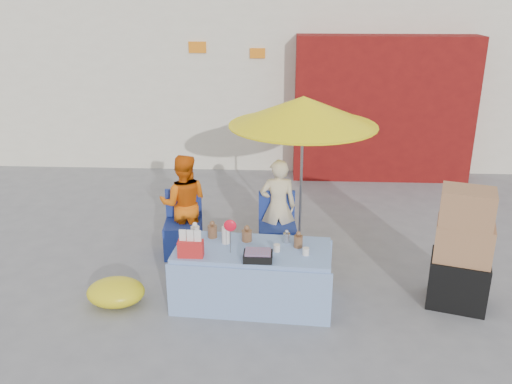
# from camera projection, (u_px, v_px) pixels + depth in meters

# --- Properties ---
(ground) EXTENTS (80.00, 80.00, 0.00)m
(ground) POSITION_uv_depth(u_px,v_px,m) (247.00, 288.00, 6.45)
(ground) COLOR slate
(ground) RESTS_ON ground
(backdrop) EXTENTS (14.00, 8.00, 7.80)m
(backdrop) POSITION_uv_depth(u_px,v_px,m) (291.00, 1.00, 12.37)
(backdrop) COLOR silver
(backdrop) RESTS_ON ground
(market_table) EXTENTS (1.80, 0.94, 1.06)m
(market_table) POSITION_uv_depth(u_px,v_px,m) (252.00, 274.00, 6.06)
(market_table) COLOR #7E95CA
(market_table) RESTS_ON ground
(chair_left) EXTENTS (0.52, 0.51, 0.85)m
(chair_left) POSITION_uv_depth(u_px,v_px,m) (183.00, 236.00, 7.21)
(chair_left) COLOR navy
(chair_left) RESTS_ON ground
(chair_right) EXTENTS (0.52, 0.51, 0.85)m
(chair_right) POSITION_uv_depth(u_px,v_px,m) (277.00, 238.00, 7.15)
(chair_right) COLOR navy
(chair_right) RESTS_ON ground
(vendor_orange) EXTENTS (0.69, 0.56, 1.35)m
(vendor_orange) POSITION_uv_depth(u_px,v_px,m) (184.00, 203.00, 7.19)
(vendor_orange) COLOR orange
(vendor_orange) RESTS_ON ground
(vendor_beige) EXTENTS (0.50, 0.35, 1.30)m
(vendor_beige) POSITION_uv_depth(u_px,v_px,m) (278.00, 207.00, 7.13)
(vendor_beige) COLOR beige
(vendor_beige) RESTS_ON ground
(umbrella) EXTENTS (1.90, 1.90, 2.09)m
(umbrella) POSITION_uv_depth(u_px,v_px,m) (303.00, 112.00, 6.82)
(umbrella) COLOR gray
(umbrella) RESTS_ON ground
(box_stack) EXTENTS (0.75, 0.67, 1.38)m
(box_stack) POSITION_uv_depth(u_px,v_px,m) (462.00, 253.00, 5.92)
(box_stack) COLOR black
(box_stack) RESTS_ON ground
(tarp_bundle) EXTENTS (0.66, 0.53, 0.29)m
(tarp_bundle) POSITION_uv_depth(u_px,v_px,m) (116.00, 292.00, 6.08)
(tarp_bundle) COLOR yellow
(tarp_bundle) RESTS_ON ground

